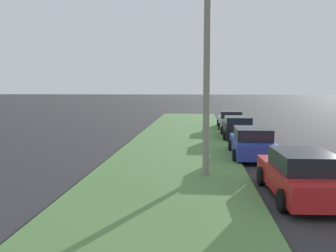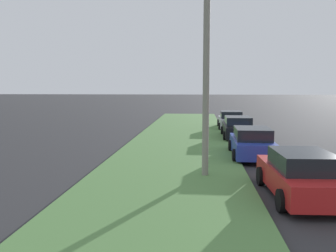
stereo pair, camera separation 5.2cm
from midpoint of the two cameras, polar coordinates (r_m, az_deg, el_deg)
name	(u,v)px [view 2 (the right image)]	position (r m, az deg, el deg)	size (l,w,h in m)	color
grass_median	(168,174)	(13.88, 0.17, -7.69)	(60.00, 6.00, 0.12)	#517F42
parked_car_red	(301,175)	(11.80, 20.48, -7.34)	(4.37, 2.15, 1.47)	red
parked_car_blue	(252,143)	(17.66, 13.29, -2.66)	(4.33, 2.07, 1.47)	#23389E
parked_car_black	(238,128)	(23.91, 11.09, -0.30)	(4.32, 2.05, 1.47)	black
parked_car_silver	(231,120)	(29.23, 9.99, 0.91)	(4.33, 2.07, 1.47)	#B2B5BA
streetlight	(216,60)	(13.29, 7.79, 10.44)	(0.37, 2.87, 7.50)	gray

